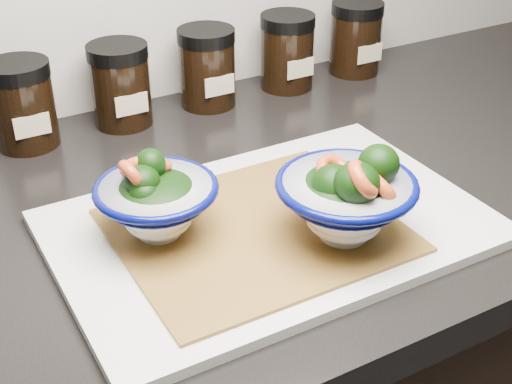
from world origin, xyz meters
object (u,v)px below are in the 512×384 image
spice_jar_e (356,38)px  bowl_right (347,197)px  spice_jar_a (23,104)px  bowl_left (156,200)px  cutting_board (270,227)px  spice_jar_c (207,67)px  spice_jar_d (287,51)px  spice_jar_b (120,85)px

spice_jar_e → bowl_right: bearing=-127.3°
spice_jar_a → bowl_left: bearing=-78.8°
cutting_board → spice_jar_e: (0.35, 0.33, 0.05)m
bowl_left → spice_jar_c: (0.20, 0.30, 0.00)m
spice_jar_c → spice_jar_d: (0.13, 0.00, 0.00)m
spice_jar_d → spice_jar_e: 0.13m
bowl_right → spice_jar_d: bowl_right is taller
bowl_right → spice_jar_a: 0.45m
cutting_board → bowl_right: 0.10m
spice_jar_d → spice_jar_e: size_ratio=1.00×
bowl_left → spice_jar_e: size_ratio=1.11×
bowl_right → spice_jar_b: size_ratio=1.26×
spice_jar_a → spice_jar_c: 0.26m
bowl_left → spice_jar_a: 0.30m
spice_jar_c → bowl_right: bearing=-95.7°
spice_jar_c → cutting_board: bearing=-105.1°
bowl_right → spice_jar_b: (-0.09, 0.40, -0.01)m
cutting_board → bowl_right: bearing=-52.3°
bowl_right → spice_jar_c: 0.40m
spice_jar_e → bowl_left: bearing=-147.4°
cutting_board → spice_jar_d: spice_jar_d is taller
spice_jar_b → spice_jar_c: same height
bowl_left → spice_jar_b: bowl_left is taller
spice_jar_c → spice_jar_e: (0.26, 0.00, 0.00)m
bowl_right → spice_jar_d: size_ratio=1.26×
spice_jar_d → spice_jar_c: bearing=180.0°
cutting_board → spice_jar_a: bearing=117.5°
bowl_right → spice_jar_d: bearing=66.3°
bowl_left → spice_jar_d: (0.34, 0.30, 0.00)m
cutting_board → spice_jar_e: bearing=43.4°
cutting_board → spice_jar_c: (0.09, 0.33, 0.05)m
bowl_left → spice_jar_d: bearing=41.5°
spice_jar_d → cutting_board: bearing=-124.0°
cutting_board → spice_jar_b: spice_jar_b is taller
spice_jar_a → cutting_board: bearing=-62.5°
spice_jar_a → spice_jar_e: same height
bowl_right → spice_jar_e: bowl_right is taller
spice_jar_d → bowl_left: bearing=-138.5°
cutting_board → spice_jar_e: size_ratio=3.98×
cutting_board → spice_jar_c: 0.35m
spice_jar_d → spice_jar_b: bearing=180.0°
cutting_board → spice_jar_e: 0.49m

